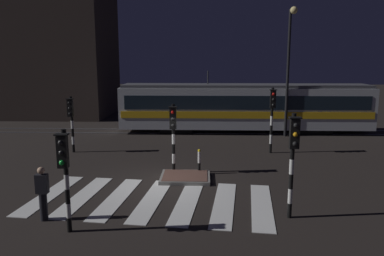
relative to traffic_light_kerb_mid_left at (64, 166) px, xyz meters
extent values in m
plane|color=black|center=(2.04, 4.42, -1.99)|extent=(120.00, 120.00, 0.00)
cube|color=#59595E|center=(2.04, 14.81, -1.98)|extent=(80.00, 0.12, 0.03)
cube|color=#59595E|center=(2.04, 16.25, -1.98)|extent=(80.00, 0.12, 0.03)
cube|color=silver|center=(-1.79, 3.09, -1.98)|extent=(1.16, 4.28, 0.02)
cube|color=silver|center=(-0.51, 2.95, -1.98)|extent=(1.16, 4.28, 0.02)
cube|color=silver|center=(0.77, 2.80, -1.98)|extent=(1.16, 4.28, 0.02)
cube|color=silver|center=(2.04, 2.66, -1.98)|extent=(1.16, 4.28, 0.02)
cube|color=silver|center=(3.32, 2.52, -1.98)|extent=(1.16, 4.28, 0.02)
cube|color=silver|center=(4.60, 2.38, -1.98)|extent=(1.16, 4.28, 0.02)
cube|color=silver|center=(5.87, 2.24, -1.98)|extent=(1.16, 4.28, 0.02)
cube|color=slate|center=(3.12, 5.06, -1.91)|extent=(2.04, 1.76, 0.16)
cube|color=brown|center=(3.12, 5.06, -1.82)|extent=(1.84, 1.58, 0.02)
cylinder|color=black|center=(0.00, 0.09, -1.78)|extent=(0.14, 0.14, 0.43)
cylinder|color=white|center=(0.00, 0.09, -1.35)|extent=(0.14, 0.14, 0.43)
cylinder|color=black|center=(0.00, 0.09, -0.91)|extent=(0.14, 0.14, 0.43)
cylinder|color=white|center=(0.00, 0.09, -0.48)|extent=(0.14, 0.14, 0.43)
cylinder|color=black|center=(0.00, 0.09, -0.05)|extent=(0.14, 0.14, 0.43)
cylinder|color=white|center=(0.00, 0.09, 0.38)|extent=(0.14, 0.14, 0.43)
cylinder|color=black|center=(0.00, 0.09, 0.82)|extent=(0.14, 0.14, 0.43)
cube|color=black|center=(0.00, -0.08, 0.43)|extent=(0.28, 0.20, 0.90)
sphere|color=black|center=(0.00, -0.19, 0.71)|extent=(0.14, 0.14, 0.14)
sphere|color=black|center=(0.00, -0.19, 0.43)|extent=(0.14, 0.14, 0.14)
sphere|color=green|center=(0.00, -0.19, 0.15)|extent=(0.14, 0.14, 0.14)
cube|color=black|center=(0.00, -0.08, 0.92)|extent=(0.36, 0.24, 0.04)
cylinder|color=black|center=(-3.11, 9.53, -1.78)|extent=(0.14, 0.14, 0.43)
cylinder|color=white|center=(-3.11, 9.53, -1.35)|extent=(0.14, 0.14, 0.43)
cylinder|color=black|center=(-3.11, 9.53, -0.92)|extent=(0.14, 0.14, 0.43)
cylinder|color=white|center=(-3.11, 9.53, -0.49)|extent=(0.14, 0.14, 0.43)
cylinder|color=black|center=(-3.11, 9.53, -0.06)|extent=(0.14, 0.14, 0.43)
cylinder|color=white|center=(-3.11, 9.53, 0.37)|extent=(0.14, 0.14, 0.43)
cylinder|color=black|center=(-3.11, 9.53, 0.79)|extent=(0.14, 0.14, 0.43)
cube|color=black|center=(-3.11, 9.36, 0.41)|extent=(0.28, 0.20, 0.90)
sphere|color=black|center=(-3.11, 9.25, 0.69)|extent=(0.14, 0.14, 0.14)
sphere|color=black|center=(-3.11, 9.25, 0.41)|extent=(0.14, 0.14, 0.14)
sphere|color=black|center=(-3.11, 9.25, 0.13)|extent=(0.14, 0.14, 0.14)
cube|color=black|center=(-3.11, 9.36, 0.90)|extent=(0.36, 0.24, 0.04)
cylinder|color=black|center=(2.57, 5.95, -1.78)|extent=(0.14, 0.14, 0.44)
cylinder|color=white|center=(2.57, 5.95, -1.34)|extent=(0.14, 0.14, 0.44)
cylinder|color=black|center=(2.57, 5.95, -0.91)|extent=(0.14, 0.14, 0.44)
cylinder|color=white|center=(2.57, 5.95, -0.47)|extent=(0.14, 0.14, 0.44)
cylinder|color=black|center=(2.57, 5.95, -0.03)|extent=(0.14, 0.14, 0.44)
cylinder|color=white|center=(2.57, 5.95, 0.40)|extent=(0.14, 0.14, 0.44)
cylinder|color=black|center=(2.57, 5.95, 0.84)|extent=(0.14, 0.14, 0.44)
cube|color=black|center=(2.57, 5.78, 0.45)|extent=(0.28, 0.20, 0.90)
sphere|color=red|center=(2.57, 5.67, 0.73)|extent=(0.14, 0.14, 0.14)
sphere|color=black|center=(2.57, 5.67, 0.45)|extent=(0.14, 0.14, 0.14)
sphere|color=black|center=(2.57, 5.67, 0.17)|extent=(0.14, 0.14, 0.14)
cube|color=black|center=(2.57, 5.78, 0.94)|extent=(0.36, 0.24, 0.04)
cylinder|color=black|center=(7.44, 9.71, -1.75)|extent=(0.14, 0.14, 0.50)
cylinder|color=white|center=(7.44, 9.71, -1.25)|extent=(0.14, 0.14, 0.50)
cylinder|color=black|center=(7.44, 9.71, -0.75)|extent=(0.14, 0.14, 0.50)
cylinder|color=white|center=(7.44, 9.71, -0.25)|extent=(0.14, 0.14, 0.50)
cylinder|color=black|center=(7.44, 9.71, 0.24)|extent=(0.14, 0.14, 0.50)
cylinder|color=white|center=(7.44, 9.71, 0.74)|extent=(0.14, 0.14, 0.50)
cylinder|color=black|center=(7.44, 9.71, 1.24)|extent=(0.14, 0.14, 0.50)
cube|color=black|center=(7.44, 9.54, 0.89)|extent=(0.28, 0.20, 0.90)
sphere|color=red|center=(7.44, 9.43, 1.17)|extent=(0.14, 0.14, 0.14)
sphere|color=black|center=(7.44, 9.43, 0.89)|extent=(0.14, 0.14, 0.14)
sphere|color=black|center=(7.44, 9.43, 0.61)|extent=(0.14, 0.14, 0.14)
cube|color=black|center=(7.44, 9.54, 1.38)|extent=(0.36, 0.24, 0.04)
cylinder|color=black|center=(6.60, 1.30, -1.76)|extent=(0.14, 0.14, 0.48)
cylinder|color=white|center=(6.60, 1.30, -1.28)|extent=(0.14, 0.14, 0.48)
cylinder|color=black|center=(6.60, 1.30, -0.80)|extent=(0.14, 0.14, 0.48)
cylinder|color=white|center=(6.60, 1.30, -0.33)|extent=(0.14, 0.14, 0.48)
cylinder|color=black|center=(6.60, 1.30, 0.15)|extent=(0.14, 0.14, 0.48)
cylinder|color=white|center=(6.60, 1.30, 0.63)|extent=(0.14, 0.14, 0.48)
cylinder|color=black|center=(6.60, 1.30, 1.10)|extent=(0.14, 0.14, 0.48)
cube|color=black|center=(6.60, 1.13, 0.74)|extent=(0.28, 0.20, 0.90)
sphere|color=black|center=(6.60, 1.02, 1.02)|extent=(0.14, 0.14, 0.14)
sphere|color=orange|center=(6.60, 1.02, 0.74)|extent=(0.14, 0.14, 0.14)
sphere|color=black|center=(6.60, 1.02, 0.46)|extent=(0.14, 0.14, 0.14)
cube|color=black|center=(6.60, 1.13, 1.23)|extent=(0.36, 0.24, 0.04)
cylinder|color=black|center=(9.14, 14.19, 1.97)|extent=(0.18, 0.18, 7.93)
cylinder|color=black|center=(9.14, 13.74, 5.83)|extent=(0.10, 0.90, 0.10)
sphere|color=#F9E08C|center=(9.14, 13.29, 5.75)|extent=(0.44, 0.44, 0.44)
cube|color=silver|center=(6.63, 15.53, -0.29)|extent=(16.69, 2.50, 2.70)
cube|color=yellow|center=(6.63, 14.26, -0.64)|extent=(16.36, 0.04, 0.44)
cube|color=yellow|center=(6.63, 16.80, -0.64)|extent=(16.36, 0.04, 0.44)
cube|color=black|center=(6.63, 14.27, 0.16)|extent=(15.86, 0.03, 0.90)
cube|color=#4C4C51|center=(6.63, 15.53, 1.16)|extent=(16.36, 2.30, 0.20)
cylinder|color=#262628|center=(4.12, 15.53, 1.66)|extent=(0.08, 0.08, 1.00)
cube|color=black|center=(11.22, 15.53, -1.82)|extent=(2.20, 2.00, 0.35)
cube|color=black|center=(2.04, 15.53, -1.82)|extent=(2.20, 2.00, 0.35)
sphere|color=#F9F2CC|center=(15.02, 15.53, -0.69)|extent=(0.24, 0.24, 0.24)
cylinder|color=black|center=(-1.07, 0.86, -1.55)|extent=(0.24, 0.24, 0.88)
cube|color=black|center=(-1.07, 0.86, -0.81)|extent=(0.36, 0.22, 0.60)
sphere|color=tan|center=(-1.07, 0.86, -0.39)|extent=(0.22, 0.22, 0.22)
cylinder|color=black|center=(3.69, 5.81, -1.74)|extent=(0.12, 0.12, 0.50)
cylinder|color=white|center=(3.69, 5.81, -1.24)|extent=(0.12, 0.12, 0.50)
sphere|color=yellow|center=(3.69, 5.81, -0.94)|extent=(0.12, 0.12, 0.12)
cube|color=#382D28|center=(-12.31, 23.40, 4.30)|extent=(15.72, 8.00, 12.59)
camera|label=1|loc=(3.89, -10.11, 2.96)|focal=35.58mm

